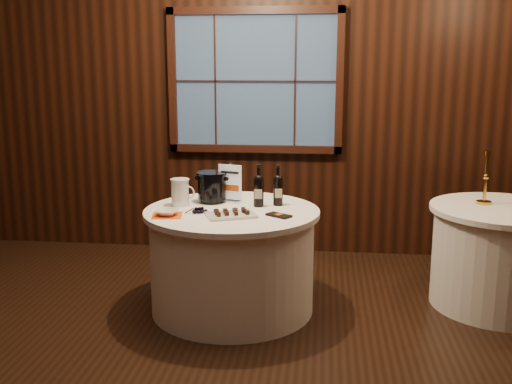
# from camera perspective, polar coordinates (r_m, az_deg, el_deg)

# --- Properties ---
(ground) EXTENTS (6.00, 6.00, 0.00)m
(ground) POSITION_cam_1_polar(r_m,az_deg,el_deg) (3.72, -4.69, -17.03)
(ground) COLOR black
(ground) RESTS_ON ground
(back_wall) EXTENTS (6.00, 0.10, 3.00)m
(back_wall) POSITION_cam_1_polar(r_m,az_deg,el_deg) (5.71, -0.07, 9.46)
(back_wall) COLOR black
(back_wall) RESTS_ON ground
(main_table) EXTENTS (1.28, 1.28, 0.77)m
(main_table) POSITION_cam_1_polar(r_m,az_deg,el_deg) (4.47, -2.28, -6.45)
(main_table) COLOR white
(main_table) RESTS_ON ground
(side_table) EXTENTS (1.08, 1.08, 0.77)m
(side_table) POSITION_cam_1_polar(r_m,az_deg,el_deg) (4.89, 22.28, -5.71)
(side_table) COLOR white
(side_table) RESTS_ON ground
(sign_stand) EXTENTS (0.18, 0.13, 0.30)m
(sign_stand) POSITION_cam_1_polar(r_m,az_deg,el_deg) (4.57, -2.43, 0.29)
(sign_stand) COLOR silver
(sign_stand) RESTS_ON main_table
(port_bottle_left) EXTENTS (0.08, 0.08, 0.32)m
(port_bottle_left) POSITION_cam_1_polar(r_m,az_deg,el_deg) (4.42, 0.25, 0.36)
(port_bottle_left) COLOR black
(port_bottle_left) RESTS_ON main_table
(port_bottle_right) EXTENTS (0.07, 0.08, 0.31)m
(port_bottle_right) POSITION_cam_1_polar(r_m,az_deg,el_deg) (4.47, 2.11, 0.40)
(port_bottle_right) COLOR black
(port_bottle_right) RESTS_ON main_table
(ice_bucket) EXTENTS (0.23, 0.23, 0.23)m
(ice_bucket) POSITION_cam_1_polar(r_m,az_deg,el_deg) (4.57, -4.23, 0.53)
(ice_bucket) COLOR black
(ice_bucket) RESTS_ON main_table
(chocolate_plate) EXTENTS (0.39, 0.33, 0.05)m
(chocolate_plate) POSITION_cam_1_polar(r_m,az_deg,el_deg) (4.16, -2.40, -2.08)
(chocolate_plate) COLOR silver
(chocolate_plate) RESTS_ON main_table
(chocolate_box) EXTENTS (0.19, 0.17, 0.01)m
(chocolate_box) POSITION_cam_1_polar(r_m,az_deg,el_deg) (4.16, 2.19, -2.24)
(chocolate_box) COLOR black
(chocolate_box) RESTS_ON main_table
(grape_bunch) EXTENTS (0.17, 0.10, 0.04)m
(grape_bunch) POSITION_cam_1_polar(r_m,az_deg,el_deg) (4.26, -5.43, -1.79)
(grape_bunch) COLOR black
(grape_bunch) RESTS_ON main_table
(glass_pitcher) EXTENTS (0.19, 0.14, 0.20)m
(glass_pitcher) POSITION_cam_1_polar(r_m,az_deg,el_deg) (4.50, -7.21, -0.00)
(glass_pitcher) COLOR white
(glass_pitcher) RESTS_ON main_table
(orange_napkin) EXTENTS (0.24, 0.24, 0.00)m
(orange_napkin) POSITION_cam_1_polar(r_m,az_deg,el_deg) (4.23, -8.47, -2.22)
(orange_napkin) COLOR #EC4713
(orange_napkin) RESTS_ON main_table
(cracker_bowl) EXTENTS (0.17, 0.17, 0.04)m
(cracker_bowl) POSITION_cam_1_polar(r_m,az_deg,el_deg) (4.22, -8.48, -1.95)
(cracker_bowl) COLOR silver
(cracker_bowl) RESTS_ON orange_napkin
(brass_candlestick) EXTENTS (0.11, 0.11, 0.41)m
(brass_candlestick) POSITION_cam_1_polar(r_m,az_deg,el_deg) (4.82, 21.00, 0.65)
(brass_candlestick) COLOR gold
(brass_candlestick) RESTS_ON side_table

